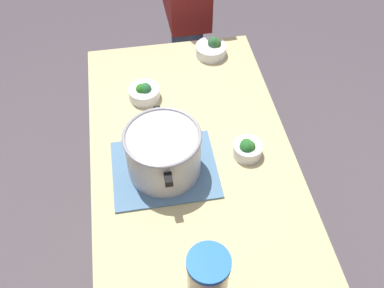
{
  "coord_description": "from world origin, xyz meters",
  "views": [
    {
      "loc": [
        -0.96,
        0.16,
        2.1
      ],
      "look_at": [
        0.0,
        0.0,
        0.95
      ],
      "focal_mm": 40.6,
      "sensor_mm": 36.0,
      "label": 1
    }
  ],
  "objects_px": {
    "cooking_pot": "(163,152)",
    "person_cook": "(186,2)",
    "broccoli_bowl_center": "(247,148)",
    "broccoli_bowl_back": "(212,49)",
    "broccoli_bowl_front": "(144,92)",
    "lemonade_pitcher": "(207,285)"
  },
  "relations": [
    {
      "from": "broccoli_bowl_front",
      "to": "person_cook",
      "type": "bearing_deg",
      "value": -22.42
    },
    {
      "from": "broccoli_bowl_back",
      "to": "person_cook",
      "type": "relative_size",
      "value": 0.08
    },
    {
      "from": "cooking_pot",
      "to": "lemonade_pitcher",
      "type": "bearing_deg",
      "value": -173.64
    },
    {
      "from": "person_cook",
      "to": "cooking_pot",
      "type": "bearing_deg",
      "value": 166.92
    },
    {
      "from": "broccoli_bowl_center",
      "to": "broccoli_bowl_back",
      "type": "xyz_separation_m",
      "value": [
        0.57,
        0.01,
        -0.0
      ]
    },
    {
      "from": "broccoli_bowl_center",
      "to": "broccoli_bowl_front",
      "type": "bearing_deg",
      "value": 43.23
    },
    {
      "from": "lemonade_pitcher",
      "to": "person_cook",
      "type": "bearing_deg",
      "value": -7.0
    },
    {
      "from": "broccoli_bowl_center",
      "to": "person_cook",
      "type": "bearing_deg",
      "value": 3.21
    },
    {
      "from": "broccoli_bowl_back",
      "to": "broccoli_bowl_front",
      "type": "bearing_deg",
      "value": 125.54
    },
    {
      "from": "broccoli_bowl_center",
      "to": "broccoli_bowl_back",
      "type": "relative_size",
      "value": 0.78
    },
    {
      "from": "cooking_pot",
      "to": "person_cook",
      "type": "bearing_deg",
      "value": -13.08
    },
    {
      "from": "lemonade_pitcher",
      "to": "broccoli_bowl_center",
      "type": "xyz_separation_m",
      "value": [
        0.5,
        -0.24,
        -0.11
      ]
    },
    {
      "from": "cooking_pot",
      "to": "person_cook",
      "type": "distance_m",
      "value": 1.06
    },
    {
      "from": "broccoli_bowl_center",
      "to": "cooking_pot",
      "type": "bearing_deg",
      "value": 93.82
    },
    {
      "from": "broccoli_bowl_front",
      "to": "person_cook",
      "type": "height_order",
      "value": "person_cook"
    },
    {
      "from": "broccoli_bowl_front",
      "to": "broccoli_bowl_center",
      "type": "height_order",
      "value": "broccoli_bowl_center"
    },
    {
      "from": "broccoli_bowl_front",
      "to": "cooking_pot",
      "type": "bearing_deg",
      "value": -174.9
    },
    {
      "from": "lemonade_pitcher",
      "to": "broccoli_bowl_back",
      "type": "bearing_deg",
      "value": -12.02
    },
    {
      "from": "cooking_pot",
      "to": "lemonade_pitcher",
      "type": "relative_size",
      "value": 1.17
    },
    {
      "from": "lemonade_pitcher",
      "to": "broccoli_bowl_center",
      "type": "distance_m",
      "value": 0.57
    },
    {
      "from": "broccoli_bowl_front",
      "to": "lemonade_pitcher",
      "type": "bearing_deg",
      "value": -174.18
    },
    {
      "from": "lemonade_pitcher",
      "to": "cooking_pot",
      "type": "bearing_deg",
      "value": 6.36
    }
  ]
}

